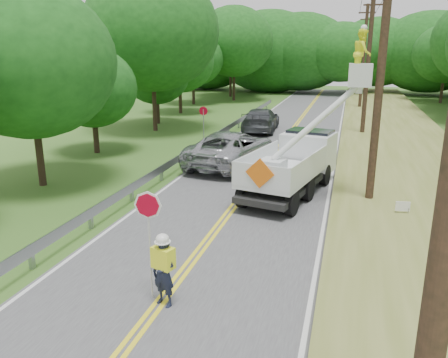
# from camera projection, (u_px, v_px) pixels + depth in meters

# --- Properties ---
(ground) EXTENTS (140.00, 140.00, 0.00)m
(ground) POSITION_uv_depth(u_px,v_px,m) (155.00, 310.00, 10.43)
(ground) COLOR #29501A
(ground) RESTS_ON ground
(road) EXTENTS (7.20, 96.00, 0.03)m
(road) POSITION_uv_depth(u_px,v_px,m) (265.00, 165.00, 23.39)
(road) COLOR #454548
(road) RESTS_ON ground
(guardrail) EXTENTS (0.18, 48.00, 0.77)m
(guardrail) POSITION_uv_depth(u_px,v_px,m) (197.00, 147.00, 25.11)
(guardrail) COLOR gray
(guardrail) RESTS_ON ground
(utility_poles) EXTENTS (1.60, 43.30, 10.00)m
(utility_poles) POSITION_uv_depth(u_px,v_px,m) (373.00, 60.00, 23.44)
(utility_poles) COLOR black
(utility_poles) RESTS_ON ground
(tall_grass_verge) EXTENTS (7.00, 96.00, 0.30)m
(tall_grass_verge) POSITION_uv_depth(u_px,v_px,m) (411.00, 172.00, 21.53)
(tall_grass_verge) COLOR #5F6C27
(tall_grass_verge) RESTS_ON ground
(treeline_left) EXTENTS (11.21, 55.21, 11.28)m
(treeline_left) POSITION_uv_depth(u_px,v_px,m) (185.00, 47.00, 39.09)
(treeline_left) COLOR #332319
(treeline_left) RESTS_ON ground
(treeline_horizon) EXTENTS (56.47, 15.18, 11.68)m
(treeline_horizon) POSITION_uv_depth(u_px,v_px,m) (332.00, 52.00, 60.66)
(treeline_horizon) COLOR #164715
(treeline_horizon) RESTS_ON ground
(flagger) EXTENTS (1.09, 0.57, 2.71)m
(flagger) POSITION_uv_depth(u_px,v_px,m) (163.00, 267.00, 10.37)
(flagger) COLOR #191E33
(flagger) RESTS_ON road
(bucket_truck) EXTENTS (4.63, 6.91, 6.51)m
(bucket_truck) POSITION_uv_depth(u_px,v_px,m) (302.00, 155.00, 19.06)
(bucket_truck) COLOR black
(bucket_truck) RESTS_ON road
(suv_silver) EXTENTS (3.92, 6.84, 1.80)m
(suv_silver) POSITION_uv_depth(u_px,v_px,m) (231.00, 148.00, 23.16)
(suv_silver) COLOR #ACADB3
(suv_silver) RESTS_ON road
(suv_darkgrey) EXTENTS (2.67, 5.86, 1.66)m
(suv_darkgrey) POSITION_uv_depth(u_px,v_px,m) (261.00, 120.00, 33.08)
(suv_darkgrey) COLOR #3E4146
(suv_darkgrey) RESTS_ON road
(stop_sign_permanent) EXTENTS (0.55, 0.06, 2.57)m
(stop_sign_permanent) POSITION_uv_depth(u_px,v_px,m) (204.00, 121.00, 26.98)
(stop_sign_permanent) COLOR gray
(stop_sign_permanent) RESTS_ON ground
(yard_sign) EXTENTS (0.50, 0.09, 0.72)m
(yard_sign) POSITION_uv_depth(u_px,v_px,m) (403.00, 207.00, 15.71)
(yard_sign) COLOR white
(yard_sign) RESTS_ON ground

